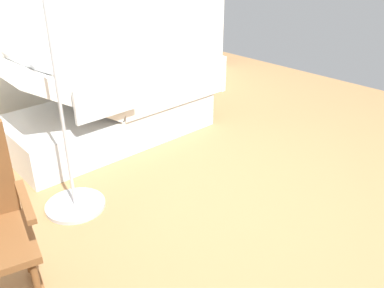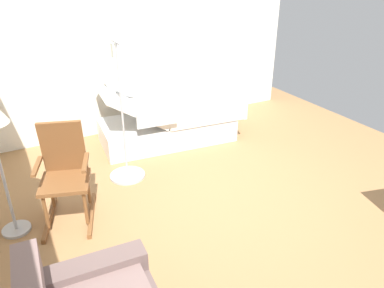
{
  "view_description": "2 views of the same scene",
  "coord_description": "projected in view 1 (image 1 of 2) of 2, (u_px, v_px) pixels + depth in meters",
  "views": [
    {
      "loc": [
        -1.38,
        2.19,
        1.92
      ],
      "look_at": [
        0.15,
        0.58,
        0.76
      ],
      "focal_mm": 40.37,
      "sensor_mm": 36.0,
      "label": 1
    },
    {
      "loc": [
        -2.93,
        2.08,
        2.47
      ],
      "look_at": [
        0.08,
        0.47,
        0.8
      ],
      "focal_mm": 35.11,
      "sensor_mm": 36.0,
      "label": 2
    }
  ],
  "objects": [
    {
      "name": "hospital_bed",
      "position": [
        110.0,
        108.0,
        4.13
      ],
      "size": [
        1.15,
        2.14,
        1.09
      ],
      "color": "silver",
      "rests_on": "ground"
    },
    {
      "name": "iv_pole",
      "position": [
        71.0,
        178.0,
        3.13
      ],
      "size": [
        0.44,
        0.44,
        1.69
      ],
      "color": "#B2B5BA",
      "rests_on": "ground"
    },
    {
      "name": "ground_plane",
      "position": [
        261.0,
        216.0,
        3.14
      ],
      "size": [
        6.34,
        6.34,
        0.0
      ],
      "primitive_type": "plane",
      "color": "#9E7247"
    }
  ]
}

